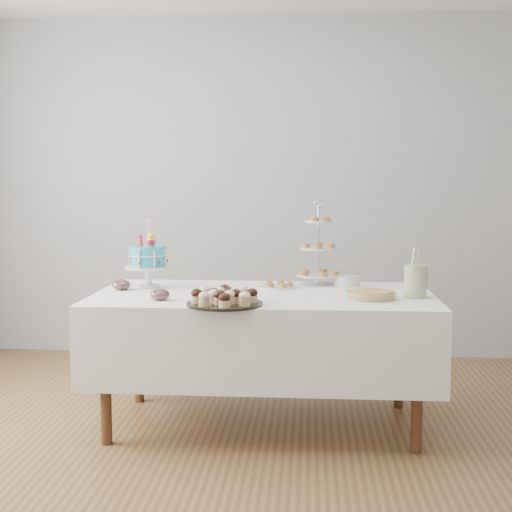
# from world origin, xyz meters

# --- Properties ---
(floor) EXTENTS (5.00, 5.00, 0.00)m
(floor) POSITION_xyz_m (0.00, 0.00, 0.00)
(floor) COLOR brown
(floor) RESTS_ON ground
(walls) EXTENTS (5.04, 4.04, 2.70)m
(walls) POSITION_xyz_m (0.00, 0.00, 1.35)
(walls) COLOR #999B9E
(walls) RESTS_ON floor
(table) EXTENTS (1.92, 1.02, 0.77)m
(table) POSITION_xyz_m (0.00, 0.30, 0.54)
(table) COLOR silver
(table) RESTS_ON floor
(birthday_cake) EXTENTS (0.28, 0.28, 0.42)m
(birthday_cake) POSITION_xyz_m (-0.70, 0.48, 0.89)
(birthday_cake) COLOR silver
(birthday_cake) RESTS_ON table
(cupcake_tray) EXTENTS (0.40, 0.40, 0.09)m
(cupcake_tray) POSITION_xyz_m (-0.18, -0.10, 0.81)
(cupcake_tray) COLOR black
(cupcake_tray) RESTS_ON table
(pie) EXTENTS (0.28, 0.28, 0.04)m
(pie) POSITION_xyz_m (0.60, 0.16, 0.79)
(pie) COLOR tan
(pie) RESTS_ON table
(tiered_stand) EXTENTS (0.27, 0.27, 0.53)m
(tiered_stand) POSITION_xyz_m (0.31, 0.68, 0.99)
(tiered_stand) COLOR silver
(tiered_stand) RESTS_ON table
(plate_stack) EXTENTS (0.16, 0.16, 0.06)m
(plate_stack) POSITION_xyz_m (0.49, 0.63, 0.80)
(plate_stack) COLOR silver
(plate_stack) RESTS_ON table
(pastry_plate) EXTENTS (0.23, 0.23, 0.03)m
(pastry_plate) POSITION_xyz_m (0.08, 0.52, 0.78)
(pastry_plate) COLOR silver
(pastry_plate) RESTS_ON table
(jam_bowl_a) EXTENTS (0.11, 0.11, 0.06)m
(jam_bowl_a) POSITION_xyz_m (-0.54, 0.02, 0.80)
(jam_bowl_a) COLOR silver
(jam_bowl_a) RESTS_ON table
(jam_bowl_b) EXTENTS (0.11, 0.11, 0.06)m
(jam_bowl_b) POSITION_xyz_m (-0.84, 0.36, 0.80)
(jam_bowl_b) COLOR silver
(jam_bowl_b) RESTS_ON table
(utensil_pitcher) EXTENTS (0.13, 0.12, 0.28)m
(utensil_pitcher) POSITION_xyz_m (0.84, 0.21, 0.87)
(utensil_pitcher) COLOR beige
(utensil_pitcher) RESTS_ON table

